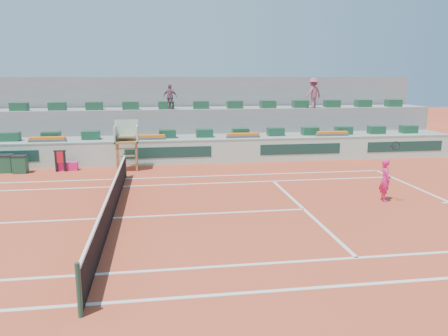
{
  "coord_description": "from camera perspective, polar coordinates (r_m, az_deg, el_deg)",
  "views": [
    {
      "loc": [
        1.59,
        -13.77,
        4.49
      ],
      "look_at": [
        4.0,
        2.5,
        1.0
      ],
      "focal_mm": 35.0,
      "sensor_mm": 36.0,
      "label": 1
    }
  ],
  "objects": [
    {
      "name": "seat_row_upper",
      "position": [
        25.57,
        -12.09,
        7.98
      ],
      "size": [
        32.9,
        0.6,
        0.44
      ],
      "color": "#18482E",
      "rests_on": "seating_tier_upper"
    },
    {
      "name": "spectator_right",
      "position": [
        26.78,
        11.58,
        9.59
      ],
      "size": [
        1.31,
        1.06,
        1.76
      ],
      "primitive_type": "imported",
      "rotation": [
        0.0,
        0.0,
        3.55
      ],
      "color": "#9C4E61",
      "rests_on": "seating_tier_upper"
    },
    {
      "name": "seat_row_lower",
      "position": [
        23.82,
        -12.22,
        4.31
      ],
      "size": [
        32.9,
        0.6,
        0.44
      ],
      "color": "#18482E",
      "rests_on": "seating_tier_lower"
    },
    {
      "name": "tennis_player",
      "position": [
        16.89,
        20.32,
        -1.43
      ],
      "size": [
        0.46,
        0.87,
        2.28
      ],
      "color": "#E41D73",
      "rests_on": "ground"
    },
    {
      "name": "spectator_mid",
      "position": [
        25.21,
        -7.04,
        9.22
      ],
      "size": [
        0.9,
        0.64,
        1.43
      ],
      "primitive_type": "imported",
      "rotation": [
        0.0,
        0.0,
        2.76
      ],
      "color": "#7A5163",
      "rests_on": "seating_tier_upper"
    },
    {
      "name": "player_bag",
      "position": [
        22.39,
        -19.69,
        0.22
      ],
      "size": [
        0.9,
        0.4,
        0.4
      ],
      "primitive_type": "cube",
      "color": "#E41D73",
      "rests_on": "ground"
    },
    {
      "name": "seating_tier_lower",
      "position": [
        24.83,
        -12.01,
        2.7
      ],
      "size": [
        36.0,
        4.0,
        1.2
      ],
      "primitive_type": "cube",
      "color": "gray",
      "rests_on": "ground"
    },
    {
      "name": "court_lines",
      "position": [
        14.57,
        -14.36,
        -6.34
      ],
      "size": [
        23.89,
        11.09,
        0.01
      ],
      "color": "silver",
      "rests_on": "ground"
    },
    {
      "name": "seating_tier_upper",
      "position": [
        26.31,
        -11.87,
        4.76
      ],
      "size": [
        36.0,
        2.4,
        2.6
      ],
      "primitive_type": "cube",
      "color": "gray",
      "rests_on": "ground"
    },
    {
      "name": "umpire_chair",
      "position": [
        21.53,
        -12.61,
        3.82
      ],
      "size": [
        1.1,
        0.9,
        2.4
      ],
      "color": "olive",
      "rests_on": "ground"
    },
    {
      "name": "drink_cooler_a",
      "position": [
        22.57,
        -25.08,
        0.46
      ],
      "size": [
        0.65,
        0.56,
        0.84
      ],
      "color": "#17472E",
      "rests_on": "ground"
    },
    {
      "name": "towel_rack",
      "position": [
        22.13,
        -20.61,
        1.09
      ],
      "size": [
        0.57,
        0.09,
        1.03
      ],
      "color": "black",
      "rests_on": "ground"
    },
    {
      "name": "advertising_hoarding",
      "position": [
        22.65,
        -12.27,
        1.9
      ],
      "size": [
        36.0,
        0.34,
        1.26
      ],
      "color": "#A8D4BE",
      "rests_on": "ground"
    },
    {
      "name": "tennis_net",
      "position": [
        14.42,
        -14.46,
        -4.37
      ],
      "size": [
        0.1,
        11.97,
        1.1
      ],
      "color": "black",
      "rests_on": "ground"
    },
    {
      "name": "flower_planters",
      "position": [
        23.19,
        -16.03,
        3.69
      ],
      "size": [
        26.8,
        0.36,
        0.28
      ],
      "color": "#535353",
      "rests_on": "seating_tier_lower"
    },
    {
      "name": "drink_cooler_b",
      "position": [
        23.1,
        -26.76,
        0.54
      ],
      "size": [
        0.83,
        0.72,
        0.84
      ],
      "color": "#17472E",
      "rests_on": "ground"
    },
    {
      "name": "ground",
      "position": [
        14.57,
        -14.35,
        -6.36
      ],
      "size": [
        90.0,
        90.0,
        0.0
      ],
      "primitive_type": "plane",
      "color": "#AD3A21",
      "rests_on": "ground"
    },
    {
      "name": "stadium_back_wall",
      "position": [
        27.81,
        -11.77,
        7.01
      ],
      "size": [
        36.0,
        0.4,
        4.4
      ],
      "primitive_type": "cube",
      "color": "gray",
      "rests_on": "ground"
    }
  ]
}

